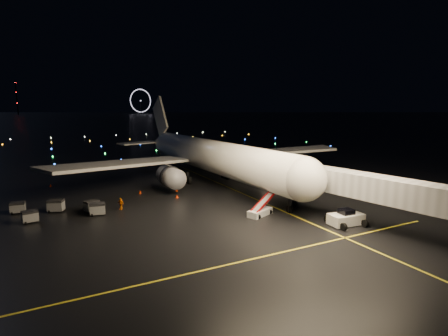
% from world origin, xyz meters
% --- Properties ---
extents(ground, '(2000.00, 2000.00, 0.00)m').
position_xyz_m(ground, '(0.00, 300.00, 0.00)').
color(ground, black).
rests_on(ground, ground).
extents(lane_centre, '(0.25, 80.00, 0.02)m').
position_xyz_m(lane_centre, '(12.00, 15.00, 0.01)').
color(lane_centre, yellow).
rests_on(lane_centre, ground).
extents(lane_cross, '(60.00, 0.25, 0.02)m').
position_xyz_m(lane_cross, '(-5.00, -10.00, 0.01)').
color(lane_cross, yellow).
rests_on(lane_cross, ground).
extents(airliner, '(64.59, 61.69, 17.44)m').
position_xyz_m(airliner, '(10.82, 27.16, 8.72)').
color(airliner, silver).
rests_on(airliner, ground).
extents(pushback_tug, '(4.51, 2.65, 2.06)m').
position_xyz_m(pushback_tug, '(15.47, -6.74, 1.03)').
color(pushback_tug, silver).
rests_on(pushback_tug, ground).
extents(belt_loader, '(6.04, 3.84, 2.86)m').
position_xyz_m(belt_loader, '(7.95, 1.49, 1.43)').
color(belt_loader, silver).
rests_on(belt_loader, ground).
extents(crew_c, '(0.97, 1.04, 1.72)m').
position_xyz_m(crew_c, '(-8.50, 13.20, 0.86)').
color(crew_c, '#FF7D00').
rests_on(crew_c, ground).
extents(safety_cone_0, '(0.62, 0.62, 0.55)m').
position_xyz_m(safety_cone_0, '(0.96, 15.66, 0.27)').
color(safety_cone_0, '#ED2D00').
rests_on(safety_cone_0, ground).
extents(safety_cone_1, '(0.61, 0.61, 0.53)m').
position_xyz_m(safety_cone_1, '(2.46, 20.06, 0.26)').
color(safety_cone_1, '#ED2D00').
rests_on(safety_cone_1, ground).
extents(safety_cone_2, '(0.49, 0.49, 0.51)m').
position_xyz_m(safety_cone_2, '(-3.69, 21.35, 0.25)').
color(safety_cone_2, '#ED2D00').
rests_on(safety_cone_2, ground).
extents(safety_cone_3, '(0.46, 0.46, 0.47)m').
position_xyz_m(safety_cone_3, '(-17.35, 34.32, 0.23)').
color(safety_cone_3, '#ED2D00').
rests_on(safety_cone_3, ground).
extents(ferris_wheel, '(49.33, 16.80, 52.00)m').
position_xyz_m(ferris_wheel, '(170.00, 720.00, 26.00)').
color(ferris_wheel, black).
rests_on(ferris_wheel, ground).
extents(radio_mast, '(1.80, 1.80, 64.00)m').
position_xyz_m(radio_mast, '(-60.00, 740.00, 32.00)').
color(radio_mast, black).
rests_on(radio_mast, ground).
extents(taxiway_lights, '(164.00, 92.00, 0.36)m').
position_xyz_m(taxiway_lights, '(0.00, 106.00, 0.18)').
color(taxiway_lights, black).
rests_on(taxiway_lights, ground).
extents(baggage_cart_0, '(2.19, 1.70, 1.69)m').
position_xyz_m(baggage_cart_0, '(-11.88, 11.87, 0.85)').
color(baggage_cart_0, gray).
rests_on(baggage_cart_0, ground).
extents(baggage_cart_1, '(2.21, 1.93, 1.57)m').
position_xyz_m(baggage_cart_1, '(-12.39, 14.02, 0.79)').
color(baggage_cart_1, gray).
rests_on(baggage_cart_1, ground).
extents(baggage_cart_2, '(2.41, 2.07, 1.73)m').
position_xyz_m(baggage_cart_2, '(-16.92, 16.17, 0.86)').
color(baggage_cart_2, gray).
rests_on(baggage_cart_2, ground).
extents(baggage_cart_3, '(1.96, 1.46, 1.57)m').
position_xyz_m(baggage_cart_3, '(-21.72, 17.88, 0.79)').
color(baggage_cart_3, gray).
rests_on(baggage_cart_3, ground).
extents(baggage_cart_4, '(2.07, 1.65, 1.56)m').
position_xyz_m(baggage_cart_4, '(-20.08, 12.51, 0.78)').
color(baggage_cart_4, gray).
rests_on(baggage_cart_4, ground).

